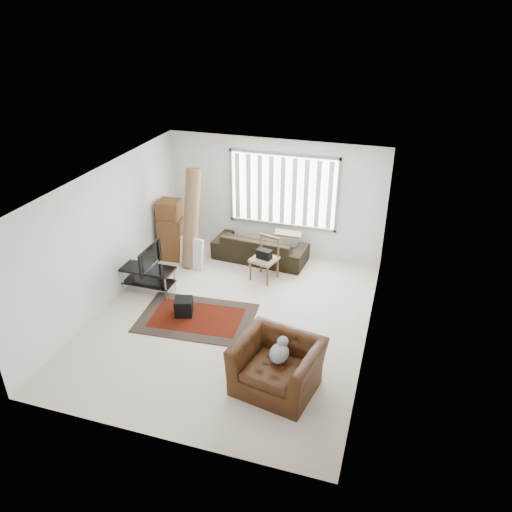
# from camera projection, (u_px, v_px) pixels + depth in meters

# --- Properties ---
(room) EXTENTS (6.00, 6.02, 2.71)m
(room) POSITION_uv_depth(u_px,v_px,m) (240.00, 223.00, 9.04)
(room) COLOR beige
(room) RESTS_ON ground
(persian_rug) EXTENTS (2.24, 1.59, 0.02)m
(persian_rug) POSITION_uv_depth(u_px,v_px,m) (197.00, 318.00, 9.45)
(persian_rug) COLOR black
(persian_rug) RESTS_ON ground
(tv_stand) EXTENTS (1.07, 0.48, 0.54)m
(tv_stand) POSITION_uv_depth(u_px,v_px,m) (148.00, 275.00, 10.15)
(tv_stand) COLOR black
(tv_stand) RESTS_ON ground
(tv) EXTENTS (0.11, 0.87, 0.50)m
(tv) POSITION_uv_depth(u_px,v_px,m) (146.00, 257.00, 9.96)
(tv) COLOR black
(tv) RESTS_ON tv_stand
(subwoofer) EXTENTS (0.41, 0.41, 0.33)m
(subwoofer) POSITION_uv_depth(u_px,v_px,m) (184.00, 307.00, 9.47)
(subwoofer) COLOR black
(subwoofer) RESTS_ON persian_rug
(moving_boxes) EXTENTS (0.61, 0.56, 1.39)m
(moving_boxes) POSITION_uv_depth(u_px,v_px,m) (171.00, 232.00, 11.36)
(moving_boxes) COLOR brown
(moving_boxes) RESTS_ON ground
(white_flatpack) EXTENTS (0.57, 0.27, 0.71)m
(white_flatpack) POSITION_uv_depth(u_px,v_px,m) (192.00, 253.00, 11.07)
(white_flatpack) COLOR silver
(white_flatpack) RESTS_ON ground
(rolled_rug) EXTENTS (0.41, 0.82, 2.19)m
(rolled_rug) POSITION_uv_depth(u_px,v_px,m) (191.00, 218.00, 10.92)
(rolled_rug) COLOR brown
(rolled_rug) RESTS_ON ground
(sofa) EXTENTS (2.20, 1.09, 0.82)m
(sofa) POSITION_uv_depth(u_px,v_px,m) (260.00, 243.00, 11.36)
(sofa) COLOR black
(sofa) RESTS_ON ground
(side_chair) EXTENTS (0.62, 0.62, 0.94)m
(side_chair) POSITION_uv_depth(u_px,v_px,m) (265.00, 257.00, 10.55)
(side_chair) COLOR #846E56
(side_chair) RESTS_ON ground
(armchair) EXTENTS (1.44, 1.31, 0.93)m
(armchair) POSITION_uv_depth(u_px,v_px,m) (277.00, 363.00, 7.59)
(armchair) COLOR #3A1C0B
(armchair) RESTS_ON ground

